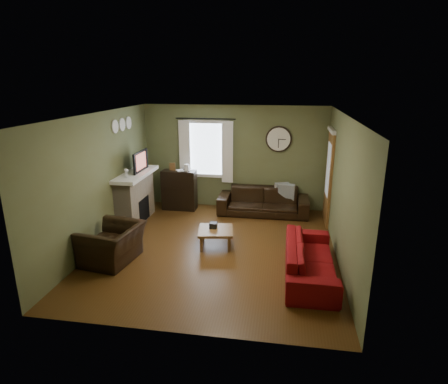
# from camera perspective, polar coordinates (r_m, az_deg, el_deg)

# --- Properties ---
(floor) EXTENTS (4.60, 5.20, 0.00)m
(floor) POSITION_cam_1_polar(r_m,az_deg,el_deg) (7.46, -1.26, -8.59)
(floor) COLOR #492D11
(floor) RESTS_ON ground
(ceiling) EXTENTS (4.60, 5.20, 0.00)m
(ceiling) POSITION_cam_1_polar(r_m,az_deg,el_deg) (6.77, -1.41, 11.71)
(ceiling) COLOR white
(ceiling) RESTS_ON ground
(wall_left) EXTENTS (0.00, 5.20, 2.60)m
(wall_left) POSITION_cam_1_polar(r_m,az_deg,el_deg) (7.75, -18.31, 1.75)
(wall_left) COLOR #5B633C
(wall_left) RESTS_ON ground
(wall_right) EXTENTS (0.00, 5.20, 2.60)m
(wall_right) POSITION_cam_1_polar(r_m,az_deg,el_deg) (6.97, 17.59, 0.18)
(wall_right) COLOR #5B633C
(wall_right) RESTS_ON ground
(wall_back) EXTENTS (4.60, 0.00, 2.60)m
(wall_back) POSITION_cam_1_polar(r_m,az_deg,el_deg) (9.50, 1.54, 5.28)
(wall_back) COLOR #5B633C
(wall_back) RESTS_ON ground
(wall_front) EXTENTS (4.60, 0.00, 2.60)m
(wall_front) POSITION_cam_1_polar(r_m,az_deg,el_deg) (4.62, -7.27, -7.66)
(wall_front) COLOR #5B633C
(wall_front) RESTS_ON ground
(fireplace) EXTENTS (0.40, 1.40, 1.10)m
(fireplace) POSITION_cam_1_polar(r_m,az_deg,el_deg) (8.87, -13.38, -1.04)
(fireplace) COLOR tan
(fireplace) RESTS_ON floor
(firebox) EXTENTS (0.04, 0.60, 0.55)m
(firebox) POSITION_cam_1_polar(r_m,az_deg,el_deg) (8.88, -12.13, -2.64)
(firebox) COLOR black
(firebox) RESTS_ON fireplace
(mantel) EXTENTS (0.58, 1.60, 0.08)m
(mantel) POSITION_cam_1_polar(r_m,az_deg,el_deg) (8.70, -13.45, 2.65)
(mantel) COLOR white
(mantel) RESTS_ON fireplace
(tv) EXTENTS (0.08, 0.60, 0.35)m
(tv) POSITION_cam_1_polar(r_m,az_deg,el_deg) (8.78, -13.06, 4.24)
(tv) COLOR black
(tv) RESTS_ON mantel
(tv_screen) EXTENTS (0.02, 0.62, 0.36)m
(tv_screen) POSITION_cam_1_polar(r_m,az_deg,el_deg) (8.74, -12.60, 4.59)
(tv_screen) COLOR #994C3F
(tv_screen) RESTS_ON mantel
(medallion_left) EXTENTS (0.28, 0.28, 0.03)m
(medallion_left) POSITION_cam_1_polar(r_m,az_deg,el_deg) (8.27, -16.27, 9.56)
(medallion_left) COLOR white
(medallion_left) RESTS_ON wall_left
(medallion_mid) EXTENTS (0.28, 0.28, 0.03)m
(medallion_mid) POSITION_cam_1_polar(r_m,az_deg,el_deg) (8.59, -15.28, 9.88)
(medallion_mid) COLOR white
(medallion_mid) RESTS_ON wall_left
(medallion_right) EXTENTS (0.28, 0.28, 0.03)m
(medallion_right) POSITION_cam_1_polar(r_m,az_deg,el_deg) (8.91, -14.35, 10.18)
(medallion_right) COLOR white
(medallion_right) RESTS_ON wall_left
(window_pane) EXTENTS (1.00, 0.02, 1.30)m
(window_pane) POSITION_cam_1_polar(r_m,az_deg,el_deg) (9.56, -2.66, 6.56)
(window_pane) COLOR silver
(window_pane) RESTS_ON wall_back
(curtain_rod) EXTENTS (0.03, 0.03, 1.50)m
(curtain_rod) POSITION_cam_1_polar(r_m,az_deg,el_deg) (9.36, -2.85, 11.10)
(curtain_rod) COLOR black
(curtain_rod) RESTS_ON wall_back
(curtain_left) EXTENTS (0.28, 0.04, 1.55)m
(curtain_left) POSITION_cam_1_polar(r_m,az_deg,el_deg) (9.60, -6.01, 6.23)
(curtain_left) COLOR white
(curtain_left) RESTS_ON wall_back
(curtain_right) EXTENTS (0.28, 0.04, 1.55)m
(curtain_right) POSITION_cam_1_polar(r_m,az_deg,el_deg) (9.38, 0.53, 6.07)
(curtain_right) COLOR white
(curtain_right) RESTS_ON wall_back
(wall_clock) EXTENTS (0.64, 0.06, 0.64)m
(wall_clock) POSITION_cam_1_polar(r_m,az_deg,el_deg) (9.28, 8.33, 7.97)
(wall_clock) COLOR white
(wall_clock) RESTS_ON wall_back
(door) EXTENTS (0.05, 0.90, 2.10)m
(door) POSITION_cam_1_polar(r_m,az_deg,el_deg) (8.80, 15.65, 2.05)
(door) COLOR brown
(door) RESTS_ON floor
(bookshelf) EXTENTS (0.85, 0.36, 1.01)m
(bookshelf) POSITION_cam_1_polar(r_m,az_deg,el_deg) (9.55, -6.82, 0.30)
(bookshelf) COLOR black
(bookshelf) RESTS_ON floor
(book) EXTENTS (0.28, 0.30, 0.02)m
(book) POSITION_cam_1_polar(r_m,az_deg,el_deg) (9.35, -7.20, 2.84)
(book) COLOR brown
(book) RESTS_ON bookshelf
(sofa_brown) EXTENTS (2.19, 0.86, 0.64)m
(sofa_brown) POSITION_cam_1_polar(r_m,az_deg,el_deg) (9.25, 5.98, -1.41)
(sofa_brown) COLOR black
(sofa_brown) RESTS_ON floor
(pillow_left) EXTENTS (0.38, 0.23, 0.36)m
(pillow_left) POSITION_cam_1_polar(r_m,az_deg,el_deg) (9.46, 8.76, 0.36)
(pillow_left) COLOR #8A959B
(pillow_left) RESTS_ON sofa_brown
(pillow_right) EXTENTS (0.42, 0.20, 0.40)m
(pillow_right) POSITION_cam_1_polar(r_m,az_deg,el_deg) (9.32, 9.50, 0.06)
(pillow_right) COLOR #8A959B
(pillow_right) RESTS_ON sofa_brown
(sofa_red) EXTENTS (0.80, 2.06, 0.60)m
(sofa_red) POSITION_cam_1_polar(r_m,az_deg,el_deg) (6.56, 12.98, -9.91)
(sofa_red) COLOR maroon
(sofa_red) RESTS_ON floor
(armchair) EXTENTS (1.05, 1.16, 0.68)m
(armchair) POSITION_cam_1_polar(r_m,az_deg,el_deg) (7.14, -16.63, -7.58)
(armchair) COLOR black
(armchair) RESTS_ON floor
(coffee_table) EXTENTS (0.76, 0.76, 0.36)m
(coffee_table) POSITION_cam_1_polar(r_m,az_deg,el_deg) (7.49, -1.28, -6.98)
(coffee_table) COLOR brown
(coffee_table) RESTS_ON floor
(tissue_box) EXTENTS (0.15, 0.15, 0.11)m
(tissue_box) POSITION_cam_1_polar(r_m,az_deg,el_deg) (7.48, -1.63, -5.19)
(tissue_box) COLOR black
(tissue_box) RESTS_ON coffee_table
(wine_glass_a) EXTENTS (0.07, 0.07, 0.21)m
(wine_glass_a) POSITION_cam_1_polar(r_m,az_deg,el_deg) (8.21, -14.72, 2.75)
(wine_glass_a) COLOR white
(wine_glass_a) RESTS_ON mantel
(wine_glass_b) EXTENTS (0.07, 0.07, 0.19)m
(wine_glass_b) POSITION_cam_1_polar(r_m,az_deg,el_deg) (8.26, -14.57, 2.77)
(wine_glass_b) COLOR white
(wine_glass_b) RESTS_ON mantel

